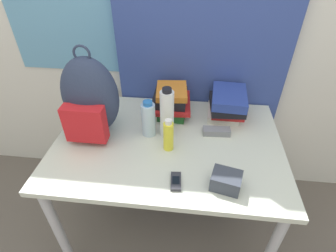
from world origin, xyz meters
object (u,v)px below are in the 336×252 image
object	(u,v)px
cell_phone	(176,181)
book_stack_left	(172,101)
backpack	(90,99)
camera_pouch	(226,181)
water_bottle	(148,119)
sunglasses_case	(217,131)
sports_bottle	(167,113)
book_stack_center	(227,104)
sunscreen_bottle	(168,136)

from	to	relation	value
cell_phone	book_stack_left	bearing A→B (deg)	97.81
backpack	camera_pouch	size ratio (longest dim) A/B	3.36
backpack	camera_pouch	bearing A→B (deg)	-24.82
water_bottle	backpack	bearing A→B (deg)	-178.41
book_stack_left	sunglasses_case	xyz separation A→B (m)	(0.27, -0.18, -0.07)
cell_phone	camera_pouch	size ratio (longest dim) A/B	0.72
sunglasses_case	cell_phone	bearing A→B (deg)	-117.33
book_stack_left	sports_bottle	bearing A→B (deg)	-91.01
sports_bottle	book_stack_left	bearing A→B (deg)	88.99
backpack	book_stack_center	world-z (taller)	backpack
sunscreen_bottle	backpack	bearing A→B (deg)	166.51
sports_bottle	camera_pouch	size ratio (longest dim) A/B	1.96
sports_bottle	backpack	bearing A→B (deg)	-177.69
backpack	water_bottle	xyz separation A→B (m)	(0.30, 0.01, -0.11)
sunglasses_case	camera_pouch	world-z (taller)	camera_pouch
book_stack_left	water_bottle	distance (m)	0.25
sports_bottle	sunglasses_case	xyz separation A→B (m)	(0.27, 0.03, -0.12)
book_stack_left	sunglasses_case	world-z (taller)	book_stack_left
sports_bottle	sunscreen_bottle	xyz separation A→B (m)	(0.02, -0.12, -0.05)
book_stack_center	water_bottle	world-z (taller)	water_bottle
camera_pouch	backpack	bearing A→B (deg)	155.18
backpack	water_bottle	bearing A→B (deg)	1.59
water_bottle	cell_phone	size ratio (longest dim) A/B	1.99
book_stack_left	water_bottle	bearing A→B (deg)	-114.97
book_stack_left	sunglasses_case	size ratio (longest dim) A/B	1.87
backpack	cell_phone	size ratio (longest dim) A/B	4.66
cell_phone	sunglasses_case	world-z (taller)	sunglasses_case
cell_phone	backpack	bearing A→B (deg)	145.77
backpack	book_stack_center	bearing A→B (deg)	17.32
book_stack_center	book_stack_left	bearing A→B (deg)	179.89
book_stack_left	camera_pouch	size ratio (longest dim) A/B	1.94
backpack	sunscreen_bottle	bearing A→B (deg)	-13.49
book_stack_left	book_stack_center	xyz separation A→B (m)	(0.33, -0.00, 0.00)
book_stack_center	camera_pouch	world-z (taller)	book_stack_center
book_stack_center	camera_pouch	bearing A→B (deg)	-93.42
sunscreen_bottle	cell_phone	xyz separation A→B (m)	(0.06, -0.23, -0.08)
sports_bottle	sunscreen_bottle	bearing A→B (deg)	-79.86
sunscreen_bottle	camera_pouch	bearing A→B (deg)	-38.63
sunscreen_bottle	sports_bottle	bearing A→B (deg)	100.14
sunglasses_case	book_stack_left	bearing A→B (deg)	145.75
backpack	sunscreen_bottle	xyz separation A→B (m)	(0.42, -0.10, -0.13)
book_stack_center	cell_phone	distance (m)	0.62
book_stack_left	cell_phone	world-z (taller)	book_stack_left
book_stack_left	sunscreen_bottle	xyz separation A→B (m)	(0.02, -0.33, -0.00)
sports_bottle	sunscreen_bottle	world-z (taller)	sports_bottle
book_stack_center	water_bottle	bearing A→B (deg)	-152.97
book_stack_left	book_stack_center	bearing A→B (deg)	-0.11
book_stack_left	sports_bottle	world-z (taller)	sports_bottle
book_stack_left	book_stack_center	size ratio (longest dim) A/B	1.03
backpack	sports_bottle	size ratio (longest dim) A/B	1.71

